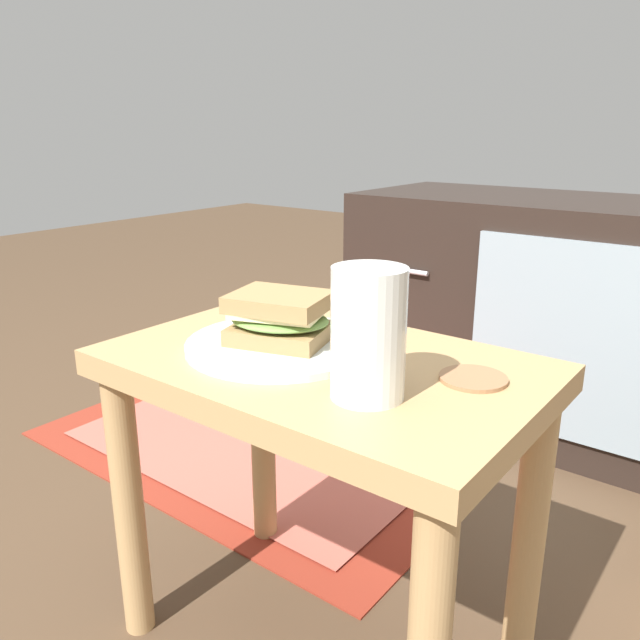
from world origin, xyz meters
The scene contains 7 objects.
side_table centered at (0.00, 0.00, 0.37)m, with size 0.56×0.36×0.46m.
tv_cabinet centered at (0.00, 0.95, 0.29)m, with size 0.96×0.46×0.58m.
area_rug centered at (-0.49, 0.41, 0.00)m, with size 1.03×0.67×0.01m.
plate centered at (-0.07, -0.01, 0.47)m, with size 0.25×0.25×0.01m, color silver.
sandwich_front centered at (-0.07, -0.01, 0.50)m, with size 0.16×0.14×0.07m.
beer_glass centered at (0.11, -0.07, 0.53)m, with size 0.08×0.08×0.15m.
coaster centered at (0.19, 0.05, 0.46)m, with size 0.08×0.08×0.01m, color #996B47.
Camera 1 is at (0.47, -0.61, 0.75)m, focal length 35.53 mm.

